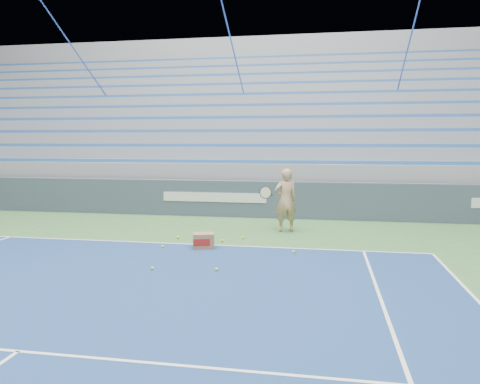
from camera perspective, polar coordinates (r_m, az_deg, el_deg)
name	(u,v)px	position (r m, az deg, el deg)	size (l,w,h in m)	color
sponsor_barrier	(215,198)	(14.36, -3.02, -0.77)	(30.00, 0.32, 1.10)	#3A4859
bleachers	(246,140)	(19.86, 0.71, 6.41)	(31.00, 9.15, 7.30)	gray
tennis_player	(285,200)	(11.93, 5.55, -0.99)	(0.95, 0.91, 1.61)	tan
ball_box	(204,241)	(10.13, -4.47, -5.96)	(0.52, 0.45, 0.33)	#926946
tennis_ball_0	(152,269)	(8.61, -10.62, -9.16)	(0.07, 0.07, 0.07)	#C3E32E
tennis_ball_1	(163,247)	(10.29, -9.41, -6.59)	(0.07, 0.07, 0.07)	#C3E32E
tennis_ball_2	(217,269)	(8.42, -2.87, -9.42)	(0.07, 0.07, 0.07)	#C3E32E
tennis_ball_3	(294,252)	(9.75, 6.58, -7.26)	(0.07, 0.07, 0.07)	#C3E32E
tennis_ball_4	(196,237)	(11.14, -5.33, -5.53)	(0.07, 0.07, 0.07)	#C3E32E
tennis_ball_5	(243,238)	(11.07, 0.39, -5.59)	(0.07, 0.07, 0.07)	#C3E32E
tennis_ball_6	(222,241)	(10.75, -2.20, -5.95)	(0.07, 0.07, 0.07)	#C3E32E
tennis_ball_7	(178,237)	(11.21, -7.57, -5.49)	(0.07, 0.07, 0.07)	#C3E32E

